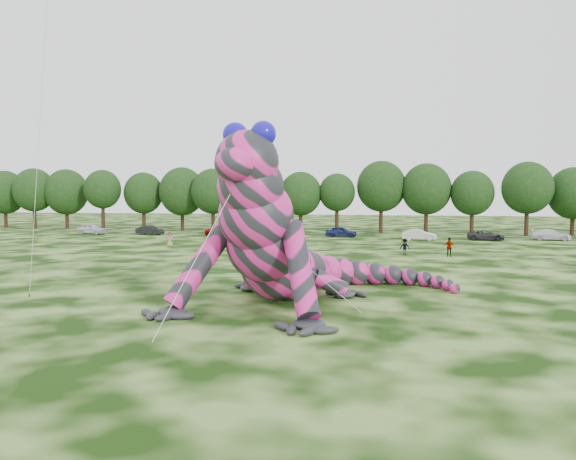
# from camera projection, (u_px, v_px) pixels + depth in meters

# --- Properties ---
(ground) EXTENTS (240.00, 240.00, 0.00)m
(ground) POSITION_uv_depth(u_px,v_px,m) (194.00, 324.00, 25.86)
(ground) COLOR #16330A
(ground) RESTS_ON ground
(inflatable_gecko) EXTENTS (19.56, 21.88, 9.51)m
(inflatable_gecko) POSITION_uv_depth(u_px,v_px,m) (285.00, 215.00, 31.57)
(inflatable_gecko) COLOR #D82485
(inflatable_gecko) RESTS_ON ground
(tree_0) EXTENTS (6.91, 6.22, 9.51)m
(tree_0) POSITION_uv_depth(u_px,v_px,m) (5.00, 199.00, 93.51)
(tree_0) COLOR black
(tree_0) RESTS_ON ground
(tree_1) EXTENTS (6.74, 6.07, 9.81)m
(tree_1) POSITION_uv_depth(u_px,v_px,m) (34.00, 198.00, 91.21)
(tree_1) COLOR black
(tree_1) RESTS_ON ground
(tree_2) EXTENTS (7.04, 6.34, 9.64)m
(tree_2) POSITION_uv_depth(u_px,v_px,m) (67.00, 199.00, 90.95)
(tree_2) COLOR black
(tree_2) RESTS_ON ground
(tree_3) EXTENTS (5.81, 5.23, 9.44)m
(tree_3) POSITION_uv_depth(u_px,v_px,m) (103.00, 200.00, 87.97)
(tree_3) COLOR black
(tree_3) RESTS_ON ground
(tree_4) EXTENTS (6.22, 5.60, 9.06)m
(tree_4) POSITION_uv_depth(u_px,v_px,m) (144.00, 201.00, 88.50)
(tree_4) COLOR black
(tree_4) RESTS_ON ground
(tree_5) EXTENTS (7.16, 6.44, 9.80)m
(tree_5) POSITION_uv_depth(u_px,v_px,m) (182.00, 199.00, 87.02)
(tree_5) COLOR black
(tree_5) RESTS_ON ground
(tree_6) EXTENTS (6.52, 5.86, 9.49)m
(tree_6) POSITION_uv_depth(u_px,v_px,m) (213.00, 200.00, 84.31)
(tree_6) COLOR black
(tree_6) RESTS_ON ground
(tree_7) EXTENTS (6.68, 6.01, 9.48)m
(tree_7) POSITION_uv_depth(u_px,v_px,m) (261.00, 200.00, 83.08)
(tree_7) COLOR black
(tree_7) RESTS_ON ground
(tree_8) EXTENTS (6.14, 5.53, 8.94)m
(tree_8) POSITION_uv_depth(u_px,v_px,m) (301.00, 202.00, 82.21)
(tree_8) COLOR black
(tree_8) RESTS_ON ground
(tree_9) EXTENTS (5.27, 4.74, 8.68)m
(tree_9) POSITION_uv_depth(u_px,v_px,m) (337.00, 203.00, 81.62)
(tree_9) COLOR black
(tree_9) RESTS_ON ground
(tree_10) EXTENTS (7.09, 6.38, 10.50)m
(tree_10) POSITION_uv_depth(u_px,v_px,m) (381.00, 197.00, 81.62)
(tree_10) COLOR black
(tree_10) RESTS_ON ground
(tree_11) EXTENTS (7.01, 6.31, 10.07)m
(tree_11) POSITION_uv_depth(u_px,v_px,m) (426.00, 199.00, 80.10)
(tree_11) COLOR black
(tree_11) RESTS_ON ground
(tree_12) EXTENTS (5.99, 5.39, 8.97)m
(tree_12) POSITION_uv_depth(u_px,v_px,m) (472.00, 203.00, 78.56)
(tree_12) COLOR black
(tree_12) RESTS_ON ground
(tree_13) EXTENTS (6.83, 6.15, 10.13)m
(tree_13) POSITION_uv_depth(u_px,v_px,m) (527.00, 199.00, 76.64)
(tree_13) COLOR black
(tree_13) RESTS_ON ground
(tree_14) EXTENTS (6.82, 6.14, 9.40)m
(tree_14) POSITION_uv_depth(u_px,v_px,m) (573.00, 201.00, 77.08)
(tree_14) COLOR black
(tree_14) RESTS_ON ground
(car_0) EXTENTS (4.64, 2.59, 1.49)m
(car_0) POSITION_uv_depth(u_px,v_px,m) (92.00, 229.00, 79.68)
(car_0) COLOR silver
(car_0) RESTS_ON ground
(car_1) EXTENTS (3.99, 1.67, 1.28)m
(car_1) POSITION_uv_depth(u_px,v_px,m) (150.00, 230.00, 78.34)
(car_1) COLOR black
(car_1) RESTS_ON ground
(car_2) EXTENTS (5.10, 3.02, 1.33)m
(car_2) POSITION_uv_depth(u_px,v_px,m) (223.00, 232.00, 75.01)
(car_2) COLOR #900107
(car_2) RESTS_ON ground
(car_3) EXTENTS (5.42, 2.67, 1.51)m
(car_3) POSITION_uv_depth(u_px,v_px,m) (260.00, 230.00, 76.23)
(car_3) COLOR #ABB0B5
(car_3) RESTS_ON ground
(car_4) EXTENTS (4.25, 1.91, 1.42)m
(car_4) POSITION_uv_depth(u_px,v_px,m) (341.00, 232.00, 74.43)
(car_4) COLOR #161D4B
(car_4) RESTS_ON ground
(car_5) EXTENTS (4.23, 1.56, 1.38)m
(car_5) POSITION_uv_depth(u_px,v_px,m) (419.00, 235.00, 69.65)
(car_5) COLOR beige
(car_5) RESTS_ON ground
(car_6) EXTENTS (4.50, 2.12, 1.24)m
(car_6) POSITION_uv_depth(u_px,v_px,m) (486.00, 235.00, 69.47)
(car_6) COLOR #27272A
(car_6) RESTS_ON ground
(car_7) EXTENTS (4.96, 2.64, 1.37)m
(car_7) POSITION_uv_depth(u_px,v_px,m) (551.00, 235.00, 69.70)
(car_7) COLOR silver
(car_7) RESTS_ON ground
(spectator_3) EXTENTS (1.05, 0.46, 1.77)m
(spectator_3) POSITION_uv_depth(u_px,v_px,m) (449.00, 247.00, 52.37)
(spectator_3) COLOR gray
(spectator_3) RESTS_ON ground
(spectator_2) EXTENTS (1.02, 0.60, 1.56)m
(spectator_2) POSITION_uv_depth(u_px,v_px,m) (405.00, 247.00, 53.67)
(spectator_2) COLOR gray
(spectator_2) RESTS_ON ground
(spectator_4) EXTENTS (0.93, 0.77, 1.62)m
(spectator_4) POSITION_uv_depth(u_px,v_px,m) (170.00, 239.00, 61.52)
(spectator_4) COLOR gray
(spectator_4) RESTS_ON ground
(spectator_5) EXTENTS (1.29, 1.39, 1.55)m
(spectator_5) POSITION_uv_depth(u_px,v_px,m) (299.00, 261.00, 42.90)
(spectator_5) COLOR gray
(spectator_5) RESTS_ON ground
(spectator_1) EXTENTS (0.77, 0.93, 1.74)m
(spectator_1) POSITION_uv_depth(u_px,v_px,m) (259.00, 252.00, 48.51)
(spectator_1) COLOR gray
(spectator_1) RESTS_ON ground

